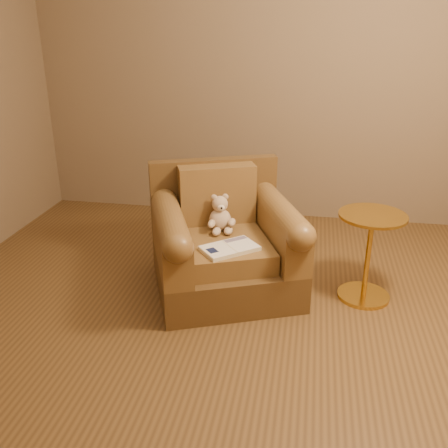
# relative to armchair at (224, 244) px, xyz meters

# --- Properties ---
(floor) EXTENTS (4.00, 4.00, 0.00)m
(floor) POSITION_rel_armchair_xyz_m (0.08, -0.59, -0.31)
(floor) COLOR brown
(floor) RESTS_ON ground
(room) EXTENTS (4.02, 4.02, 2.71)m
(room) POSITION_rel_armchair_xyz_m (0.08, -0.59, 1.40)
(room) COLOR #79644A
(room) RESTS_ON ground
(armchair) EXTENTS (1.15, 1.12, 0.81)m
(armchair) POSITION_rel_armchair_xyz_m (0.00, 0.00, 0.00)
(armchair) COLOR brown
(armchair) RESTS_ON floor
(teddy_bear) EXTENTS (0.18, 0.21, 0.25)m
(teddy_bear) POSITION_rel_armchair_xyz_m (-0.04, 0.06, 0.17)
(teddy_bear) COLOR tan
(teddy_bear) RESTS_ON armchair
(guidebook) EXTENTS (0.39, 0.37, 0.03)m
(guidebook) POSITION_rel_armchair_xyz_m (0.08, -0.23, 0.09)
(guidebook) COLOR beige
(guidebook) RESTS_ON armchair
(side_table) EXTENTS (0.42, 0.42, 0.59)m
(side_table) POSITION_rel_armchair_xyz_m (0.93, 0.01, 0.00)
(side_table) COLOR gold
(side_table) RESTS_ON floor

